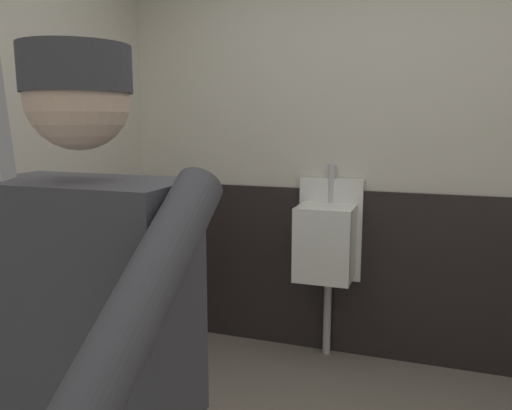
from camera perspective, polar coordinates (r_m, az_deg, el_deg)
name	(u,v)px	position (r m, az deg, el deg)	size (l,w,h in m)	color
wall_back	(373,140)	(3.21, 13.19, 7.23)	(3.81, 0.12, 2.77)	beige
wainscot_band_back	(366,275)	(3.28, 12.48, -7.81)	(3.21, 0.03, 1.08)	black
urinal_solo	(326,241)	(3.11, 8.04, -4.06)	(0.40, 0.34, 1.24)	white
person	(91,372)	(1.20, -18.30, -17.63)	(0.66, 0.60, 1.66)	#2D3342
trash_bin	(90,360)	(2.83, -18.46, -16.41)	(0.38, 0.38, 0.58)	#38383D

